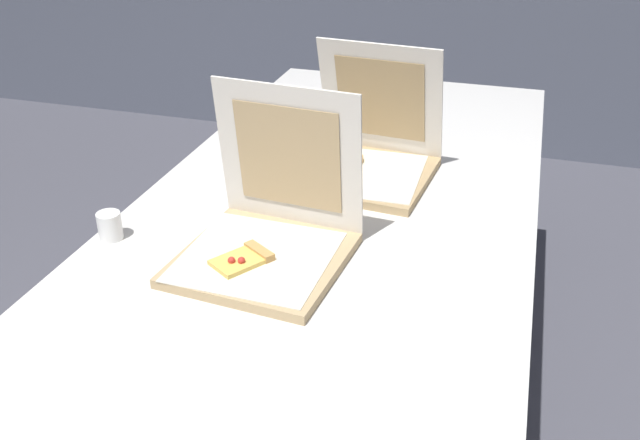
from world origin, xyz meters
name	(u,v)px	position (x,y,z in m)	size (l,w,h in m)	color
table	(332,224)	(0.00, 0.62, 0.70)	(0.99, 2.26, 0.74)	silver
pizza_box_front	(267,236)	(-0.07, 0.36, 0.80)	(0.37, 0.37, 0.36)	tan
pizza_box_middle	(367,158)	(0.04, 0.84, 0.79)	(0.37, 0.38, 0.35)	tan
cup_white_near_left	(110,226)	(-0.45, 0.33, 0.78)	(0.06, 0.06, 0.07)	white
cup_white_far	(280,138)	(-0.25, 0.95, 0.78)	(0.06, 0.06, 0.07)	white
cup_white_mid	(237,182)	(-0.26, 0.63, 0.78)	(0.06, 0.06, 0.07)	white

